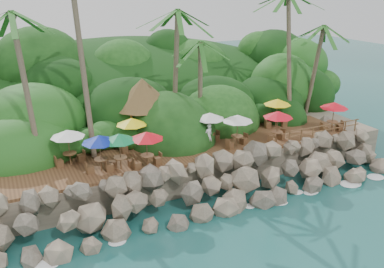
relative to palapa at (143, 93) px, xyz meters
name	(u,v)px	position (x,y,z in m)	size (l,w,h in m)	color
ground	(234,215)	(2.28, -9.89, -5.79)	(140.00, 140.00, 0.00)	#19514F
land_base	(146,124)	(2.28, 6.11, -4.74)	(32.00, 25.20, 2.10)	gray
jungle_hill	(123,114)	(2.28, 13.61, -5.79)	(44.80, 28.00, 15.40)	#143811
seawall	(218,185)	(2.28, -7.89, -4.64)	(29.00, 4.00, 2.30)	gray
terrace	(192,149)	(2.28, -3.89, -3.59)	(26.00, 5.00, 0.20)	brown
jungle_foliage	(150,138)	(2.28, 5.11, -5.79)	(44.00, 16.00, 12.00)	#143811
foam_line	(231,212)	(2.28, -9.59, -5.76)	(25.20, 0.80, 0.06)	white
palms	(194,9)	(3.75, -1.11, 6.07)	(29.72, 7.28, 14.19)	brown
palapa	(143,93)	(0.00, 0.00, 0.00)	(4.72, 4.72, 4.60)	brown
dining_clusters	(195,123)	(2.38, -4.13, -1.48)	(22.51, 5.35, 2.42)	brown
railing	(324,130)	(12.51, -6.24, -2.88)	(7.20, 0.10, 1.00)	brown
waiter	(209,136)	(3.45, -4.22, -2.59)	(0.66, 0.43, 1.80)	silver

